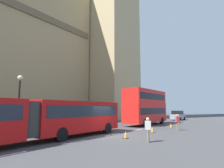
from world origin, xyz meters
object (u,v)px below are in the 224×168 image
object	(u,v)px
street_lamp	(19,100)
sedan_lead	(178,115)
double_decker_bus	(146,106)
traffic_cone_middle	(152,130)
pedestrian_by_kerb	(178,122)
traffic_cone_west	(126,135)
pedestrian_near_cones	(148,129)
articulated_bus	(24,117)
traffic_cone_east	(171,126)

from	to	relation	value
street_lamp	sedan_lead	bearing A→B (deg)	-8.98
double_decker_bus	traffic_cone_middle	distance (m)	8.98
traffic_cone_middle	pedestrian_by_kerb	xyz separation A→B (m)	(3.43, -1.39, 0.63)
traffic_cone_west	pedestrian_near_cones	distance (m)	2.31
articulated_bus	double_decker_bus	distance (m)	18.10
traffic_cone_east	street_lamp	distance (m)	16.67
traffic_cone_west	traffic_cone_middle	distance (m)	4.46
traffic_cone_west	pedestrian_near_cones	world-z (taller)	pedestrian_near_cones
double_decker_bus	sedan_lead	distance (m)	13.96
articulated_bus	double_decker_bus	world-z (taller)	double_decker_bus
traffic_cone_east	double_decker_bus	bearing A→B (deg)	62.42
sedan_lead	traffic_cone_west	bearing A→B (deg)	-171.66
sedan_lead	pedestrian_by_kerb	size ratio (longest dim) A/B	2.60
traffic_cone_middle	traffic_cone_west	bearing A→B (deg)	176.86
sedan_lead	traffic_cone_east	distance (m)	16.59
double_decker_bus	traffic_cone_east	size ratio (longest dim) A/B	15.74
sedan_lead	double_decker_bus	bearing A→B (deg)	179.05
traffic_cone_middle	pedestrian_near_cones	bearing A→B (deg)	-159.00
traffic_cone_middle	pedestrian_near_cones	distance (m)	5.38
street_lamp	pedestrian_by_kerb	distance (m)	15.88
pedestrian_by_kerb	double_decker_bus	bearing A→B (deg)	54.01
articulated_bus	traffic_cone_east	xyz separation A→B (m)	(15.85, -4.27, -1.46)
double_decker_bus	pedestrian_by_kerb	bearing A→B (deg)	-125.99
traffic_cone_middle	pedestrian_near_cones	world-z (taller)	pedestrian_near_cones
sedan_lead	traffic_cone_middle	size ratio (longest dim) A/B	7.59
traffic_cone_middle	traffic_cone_east	bearing A→B (deg)	-0.17
double_decker_bus	sedan_lead	size ratio (longest dim) A/B	2.07
traffic_cone_middle	pedestrian_by_kerb	bearing A→B (deg)	-22.01
sedan_lead	street_lamp	xyz separation A→B (m)	(-29.97, 4.73, 2.14)
sedan_lead	street_lamp	world-z (taller)	street_lamp
sedan_lead	traffic_cone_east	xyz separation A→B (m)	(-16.07, -4.04, -0.63)
street_lamp	pedestrian_near_cones	size ratio (longest dim) A/B	3.12
double_decker_bus	pedestrian_by_kerb	distance (m)	7.20
articulated_bus	pedestrian_near_cones	size ratio (longest dim) A/B	10.74
traffic_cone_east	traffic_cone_middle	bearing A→B (deg)	179.83
traffic_cone_middle	street_lamp	xyz separation A→B (m)	(-8.60, 8.76, 2.77)
street_lamp	traffic_cone_east	bearing A→B (deg)	-32.28
double_decker_bus	traffic_cone_middle	size ratio (longest dim) A/B	15.74
sedan_lead	pedestrian_near_cones	size ratio (longest dim) A/B	2.60
double_decker_bus	articulated_bus	bearing A→B (deg)	-180.00
sedan_lead	pedestrian_near_cones	xyz separation A→B (m)	(-26.36, -5.94, -0.00)
articulated_bus	pedestrian_near_cones	distance (m)	8.35
traffic_cone_middle	double_decker_bus	bearing A→B (deg)	29.49
traffic_cone_east	pedestrian_near_cones	size ratio (longest dim) A/B	0.34
double_decker_bus	traffic_cone_west	bearing A→B (deg)	-161.48
articulated_bus	pedestrian_by_kerb	distance (m)	15.10
articulated_bus	traffic_cone_middle	world-z (taller)	articulated_bus
traffic_cone_east	articulated_bus	bearing A→B (deg)	164.91
traffic_cone_west	pedestrian_by_kerb	world-z (taller)	pedestrian_by_kerb
traffic_cone_east	traffic_cone_west	bearing A→B (deg)	178.47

